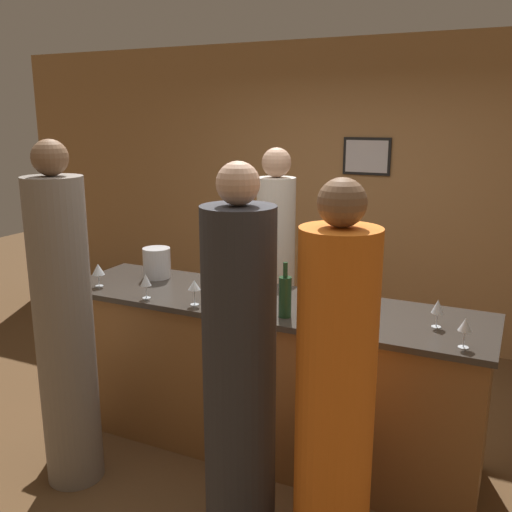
% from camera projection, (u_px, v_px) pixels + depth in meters
% --- Properties ---
extents(ground_plane, '(14.00, 14.00, 0.00)m').
position_uv_depth(ground_plane, '(264.00, 444.00, 3.77)').
color(ground_plane, brown).
extents(back_wall, '(8.00, 0.08, 2.80)m').
position_uv_depth(back_wall, '(361.00, 193.00, 5.35)').
color(back_wall, '#A37547').
rests_on(back_wall, ground_plane).
extents(bar_counter, '(2.73, 0.73, 1.00)m').
position_uv_depth(bar_counter, '(264.00, 374.00, 3.65)').
color(bar_counter, brown).
rests_on(bar_counter, ground_plane).
extents(bartender, '(0.29, 0.29, 1.89)m').
position_uv_depth(bartender, '(276.00, 279.00, 4.34)').
color(bartender, silver).
rests_on(bartender, ground_plane).
extents(guest_0, '(0.35, 0.35, 1.92)m').
position_uv_depth(guest_0, '(239.00, 379.00, 2.70)').
color(guest_0, '#2D2D33').
rests_on(guest_0, ground_plane).
extents(guest_1, '(0.33, 0.33, 1.99)m').
position_uv_depth(guest_1, '(65.00, 329.00, 3.22)').
color(guest_1, gray).
rests_on(guest_1, ground_plane).
extents(guest_2, '(0.36, 0.36, 1.87)m').
position_uv_depth(guest_2, '(335.00, 400.00, 2.57)').
color(guest_2, orange).
rests_on(guest_2, ground_plane).
extents(wine_bottle_0, '(0.08, 0.08, 0.29)m').
position_uv_depth(wine_bottle_0, '(225.00, 292.00, 3.30)').
color(wine_bottle_0, '#19381E').
rests_on(wine_bottle_0, bar_counter).
extents(wine_bottle_1, '(0.07, 0.07, 0.32)m').
position_uv_depth(wine_bottle_1, '(285.00, 296.00, 3.21)').
color(wine_bottle_1, '#19381E').
rests_on(wine_bottle_1, bar_counter).
extents(wine_bottle_2, '(0.08, 0.08, 0.29)m').
position_uv_depth(wine_bottle_2, '(221.00, 280.00, 3.58)').
color(wine_bottle_2, black).
rests_on(wine_bottle_2, bar_counter).
extents(ice_bucket, '(0.19, 0.19, 0.21)m').
position_uv_depth(ice_bucket, '(157.00, 263.00, 4.01)').
color(ice_bucket, silver).
rests_on(ice_bucket, bar_counter).
extents(wine_glass_0, '(0.07, 0.07, 0.16)m').
position_uv_depth(wine_glass_0, '(438.00, 307.00, 3.05)').
color(wine_glass_0, silver).
rests_on(wine_glass_0, bar_counter).
extents(wine_glass_1, '(0.07, 0.07, 0.16)m').
position_uv_depth(wine_glass_1, '(465.00, 326.00, 2.78)').
color(wine_glass_1, silver).
rests_on(wine_glass_1, bar_counter).
extents(wine_glass_2, '(0.07, 0.07, 0.16)m').
position_uv_depth(wine_glass_2, '(146.00, 281.00, 3.54)').
color(wine_glass_2, silver).
rests_on(wine_glass_2, bar_counter).
extents(wine_glass_3, '(0.08, 0.08, 0.16)m').
position_uv_depth(wine_glass_3, '(98.00, 270.00, 3.79)').
color(wine_glass_3, silver).
rests_on(wine_glass_3, bar_counter).
extents(wine_glass_4, '(0.07, 0.07, 0.16)m').
position_uv_depth(wine_glass_4, '(194.00, 286.00, 3.41)').
color(wine_glass_4, silver).
rests_on(wine_glass_4, bar_counter).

